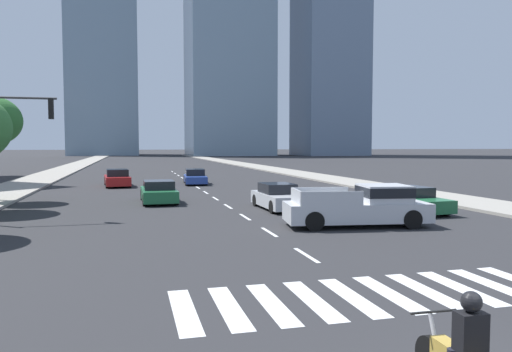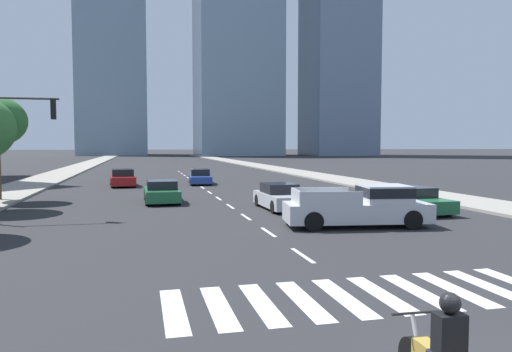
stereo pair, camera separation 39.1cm
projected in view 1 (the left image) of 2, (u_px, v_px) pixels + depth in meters
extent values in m
cube|color=gray|center=(378.00, 187.00, 37.50)|extent=(4.00, 260.00, 0.15)
cube|color=silver|center=(184.00, 311.00, 9.58)|extent=(0.45, 2.78, 0.01)
cube|color=silver|center=(229.00, 307.00, 9.81)|extent=(0.45, 2.78, 0.01)
cube|color=silver|center=(272.00, 303.00, 10.03)|extent=(0.45, 2.78, 0.01)
cube|color=silver|center=(313.00, 300.00, 10.26)|extent=(0.45, 2.78, 0.01)
cube|color=silver|center=(352.00, 297.00, 10.48)|extent=(0.45, 2.78, 0.01)
cube|color=silver|center=(389.00, 293.00, 10.71)|extent=(0.45, 2.78, 0.01)
cube|color=silver|center=(425.00, 290.00, 10.93)|extent=(0.45, 2.78, 0.01)
cube|color=silver|center=(460.00, 287.00, 11.16)|extent=(0.45, 2.78, 0.01)
cube|color=silver|center=(493.00, 285.00, 11.38)|extent=(0.45, 2.78, 0.01)
cube|color=silver|center=(306.00, 255.00, 14.46)|extent=(0.14, 2.00, 0.01)
cube|color=silver|center=(269.00, 232.00, 18.32)|extent=(0.14, 2.00, 0.01)
cube|color=silver|center=(245.00, 217.00, 22.19)|extent=(0.14, 2.00, 0.01)
cube|color=silver|center=(228.00, 206.00, 26.05)|extent=(0.14, 2.00, 0.01)
cube|color=silver|center=(215.00, 198.00, 29.92)|extent=(0.14, 2.00, 0.01)
cube|color=silver|center=(206.00, 192.00, 33.78)|extent=(0.14, 2.00, 0.01)
cube|color=silver|center=(198.00, 188.00, 37.65)|extent=(0.14, 2.00, 0.01)
cube|color=silver|center=(192.00, 184.00, 41.51)|extent=(0.14, 2.00, 0.01)
cube|color=silver|center=(186.00, 180.00, 45.38)|extent=(0.14, 2.00, 0.01)
cube|color=silver|center=(182.00, 178.00, 49.25)|extent=(0.14, 2.00, 0.01)
cube|color=silver|center=(178.00, 175.00, 53.11)|extent=(0.14, 2.00, 0.01)
cube|color=silver|center=(175.00, 173.00, 56.98)|extent=(0.14, 2.00, 0.01)
cube|color=silver|center=(172.00, 172.00, 60.84)|extent=(0.14, 2.00, 0.01)
cylinder|color=#B2B2B7|center=(435.00, 339.00, 6.67)|extent=(0.07, 0.32, 0.67)
cylinder|color=black|center=(433.00, 312.00, 6.70)|extent=(0.70, 0.06, 0.04)
cube|color=black|center=(470.00, 334.00, 5.94)|extent=(0.37, 0.25, 0.55)
sphere|color=black|center=(471.00, 302.00, 5.91)|extent=(0.26, 0.26, 0.26)
cube|color=#B7BABF|center=(356.00, 212.00, 19.60)|extent=(5.95, 2.76, 0.75)
cube|color=#B7BABF|center=(384.00, 193.00, 19.69)|extent=(2.07, 2.07, 0.70)
cube|color=black|center=(384.00, 191.00, 19.68)|extent=(2.09, 2.11, 0.39)
cube|color=#B7BABF|center=(320.00, 194.00, 20.36)|extent=(2.40, 0.41, 0.55)
cube|color=#B7BABF|center=(333.00, 199.00, 18.47)|extent=(2.40, 0.41, 0.55)
cube|color=#B7BABF|center=(296.00, 196.00, 19.28)|extent=(0.34, 1.91, 0.55)
cylinder|color=black|center=(394.00, 213.00, 20.73)|extent=(0.79, 0.36, 0.76)
cylinder|color=black|center=(412.00, 219.00, 18.96)|extent=(0.79, 0.36, 0.76)
cylinder|color=black|center=(304.00, 215.00, 20.28)|extent=(0.79, 0.36, 0.76)
cylinder|color=black|center=(314.00, 221.00, 18.50)|extent=(0.79, 0.36, 0.76)
cube|color=navy|center=(195.00, 179.00, 41.16)|extent=(2.05, 4.78, 0.56)
cube|color=black|center=(195.00, 172.00, 41.36)|extent=(1.67, 2.20, 0.54)
cylinder|color=black|center=(206.00, 182.00, 39.76)|extent=(0.26, 0.65, 0.64)
cylinder|color=black|center=(187.00, 182.00, 39.47)|extent=(0.26, 0.65, 0.64)
cylinder|color=black|center=(203.00, 179.00, 42.87)|extent=(0.26, 0.65, 0.64)
cylinder|color=black|center=(185.00, 179.00, 42.58)|extent=(0.26, 0.65, 0.64)
cube|color=#1E6038|center=(412.00, 203.00, 23.88)|extent=(1.88, 4.45, 0.60)
cube|color=black|center=(410.00, 191.00, 24.06)|extent=(1.62, 2.02, 0.48)
cylinder|color=black|center=(446.00, 209.00, 22.67)|extent=(0.23, 0.64, 0.64)
cylinder|color=black|center=(416.00, 210.00, 22.23)|extent=(0.23, 0.64, 0.64)
cylinder|color=black|center=(409.00, 202.00, 25.55)|extent=(0.23, 0.64, 0.64)
cylinder|color=black|center=(382.00, 202.00, 25.11)|extent=(0.23, 0.64, 0.64)
cube|color=#B7BABF|center=(278.00, 200.00, 24.91)|extent=(1.86, 4.39, 0.65)
cube|color=black|center=(277.00, 188.00, 25.08)|extent=(1.59, 2.00, 0.50)
cylinder|color=black|center=(303.00, 206.00, 23.72)|extent=(0.24, 0.65, 0.64)
cylinder|color=black|center=(273.00, 207.00, 23.29)|extent=(0.24, 0.65, 0.64)
cylinder|color=black|center=(284.00, 199.00, 26.56)|extent=(0.24, 0.65, 0.64)
cylinder|color=black|center=(256.00, 200.00, 26.13)|extent=(0.24, 0.65, 0.64)
cube|color=maroon|center=(117.00, 180.00, 38.92)|extent=(2.21, 4.89, 0.67)
cube|color=black|center=(117.00, 173.00, 38.66)|extent=(1.79, 2.26, 0.55)
cylinder|color=black|center=(106.00, 181.00, 40.19)|extent=(0.27, 0.66, 0.64)
cylinder|color=black|center=(127.00, 181.00, 40.73)|extent=(0.27, 0.66, 0.64)
cylinder|color=black|center=(107.00, 184.00, 37.13)|extent=(0.27, 0.66, 0.64)
cylinder|color=black|center=(130.00, 184.00, 37.67)|extent=(0.27, 0.66, 0.64)
cube|color=#1E6038|center=(159.00, 194.00, 27.86)|extent=(1.93, 4.48, 0.63)
cube|color=black|center=(159.00, 185.00, 27.61)|extent=(1.67, 2.03, 0.49)
cylinder|color=black|center=(143.00, 195.00, 29.10)|extent=(0.23, 0.64, 0.64)
cylinder|color=black|center=(171.00, 194.00, 29.55)|extent=(0.23, 0.64, 0.64)
cylinder|color=black|center=(145.00, 200.00, 26.19)|extent=(0.23, 0.64, 0.64)
cylinder|color=black|center=(176.00, 199.00, 26.63)|extent=(0.23, 0.64, 0.64)
cylinder|color=#333335|center=(5.00, 97.00, 20.85)|extent=(4.13, 0.10, 0.10)
cube|color=black|center=(51.00, 109.00, 21.33)|extent=(0.20, 0.28, 0.90)
sphere|color=red|center=(51.00, 102.00, 21.31)|extent=(0.18, 0.18, 0.18)
sphere|color=orange|center=(51.00, 109.00, 21.33)|extent=(0.18, 0.18, 0.18)
sphere|color=green|center=(51.00, 116.00, 21.35)|extent=(0.18, 0.18, 0.18)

